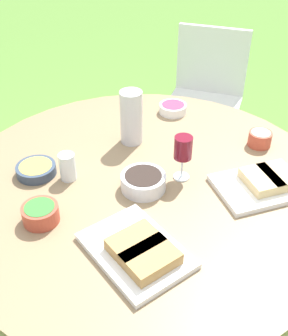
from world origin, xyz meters
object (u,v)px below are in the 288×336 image
at_px(dining_table, 144,197).
at_px(chair_near_left, 206,91).
at_px(water_pitcher, 131,117).
at_px(wine_glass, 183,149).

distance_m(dining_table, chair_near_left, 1.24).
distance_m(dining_table, water_pitcher, 0.34).
bearing_deg(water_pitcher, wine_glass, -103.26).
distance_m(chair_near_left, wine_glass, 1.22).
relative_size(dining_table, wine_glass, 8.09).
height_order(dining_table, water_pitcher, water_pitcher).
relative_size(chair_near_left, water_pitcher, 3.87).
xyz_separation_m(chair_near_left, water_pitcher, (-0.97, -0.23, 0.31)).
height_order(chair_near_left, wine_glass, wine_glass).
bearing_deg(dining_table, water_pitcher, 50.27).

